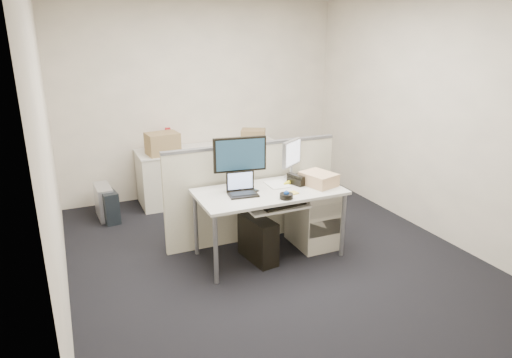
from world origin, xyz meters
name	(u,v)px	position (x,y,z in m)	size (l,w,h in m)	color
floor	(269,255)	(0.00, 0.00, -0.01)	(4.00, 4.50, 0.01)	black
wall_back	(202,100)	(0.00, 2.25, 1.35)	(4.00, 0.02, 2.70)	beige
wall_front	(444,210)	(0.00, -2.25, 1.35)	(4.00, 0.02, 2.70)	beige
wall_left	(48,152)	(-2.00, 0.00, 1.35)	(0.02, 4.50, 2.70)	beige
wall_right	(427,116)	(2.00, 0.00, 1.35)	(0.02, 4.50, 2.70)	beige
desk	(269,196)	(0.00, 0.00, 0.66)	(1.50, 0.75, 0.73)	silver
keyboard_tray	(277,206)	(0.00, -0.18, 0.62)	(0.62, 0.32, 0.02)	silver
drawer_pedestal	(312,217)	(0.55, 0.05, 0.33)	(0.40, 0.55, 0.65)	beige
cubicle_partition	(252,193)	(0.00, 0.45, 0.55)	(2.00, 0.06, 1.10)	beige
back_counter	(211,173)	(0.00, 1.93, 0.36)	(2.00, 0.60, 0.72)	beige
monitor_main	(240,163)	(-0.25, 0.18, 1.00)	(0.54, 0.21, 0.54)	black
monitor_small	(291,159)	(0.40, 0.29, 0.94)	(0.34, 0.17, 0.42)	#B7B7BC
laptop	(243,185)	(-0.30, -0.02, 0.84)	(0.29, 0.22, 0.22)	black
trackball	(286,196)	(0.05, -0.28, 0.76)	(0.13, 0.13, 0.05)	black
desk_phone	(301,179)	(0.41, 0.08, 0.77)	(0.24, 0.20, 0.08)	black
paper_stack	(277,184)	(0.15, 0.12, 0.74)	(0.21, 0.27, 0.01)	silver
sticky_pad	(293,193)	(0.18, -0.18, 0.74)	(0.09, 0.09, 0.01)	gold
travel_mug	(238,179)	(-0.26, 0.22, 0.82)	(0.09, 0.09, 0.18)	black
banana	(289,182)	(0.28, 0.10, 0.75)	(0.17, 0.04, 0.04)	gold
cellphone	(254,190)	(-0.15, 0.05, 0.74)	(0.05, 0.10, 0.01)	black
manila_folders	(319,179)	(0.55, -0.05, 0.80)	(0.27, 0.35, 0.13)	tan
keyboard	(283,205)	(0.05, -0.22, 0.64)	(0.45, 0.16, 0.03)	black
pc_tower_desk	(258,239)	(-0.15, -0.05, 0.23)	(0.20, 0.50, 0.46)	black
pc_tower_spare_dark	(108,205)	(-1.45, 1.65, 0.20)	(0.17, 0.43, 0.40)	black
pc_tower_spare_silver	(104,202)	(-1.49, 1.76, 0.21)	(0.18, 0.45, 0.42)	#B7B7BC
cardboard_box_left	(163,144)	(-0.69, 1.81, 0.87)	(0.40, 0.30, 0.30)	olive
cardboard_box_right	(253,138)	(0.60, 1.81, 0.84)	(0.33, 0.26, 0.24)	olive
red_binder	(169,140)	(-0.55, 2.03, 0.86)	(0.07, 0.31, 0.29)	#9A080E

